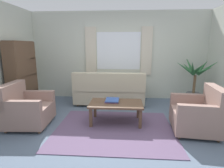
# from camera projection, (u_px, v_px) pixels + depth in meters

# --- Properties ---
(ground_plane) EXTENTS (6.24, 6.24, 0.00)m
(ground_plane) POSITION_uv_depth(u_px,v_px,m) (114.00, 129.00, 3.49)
(ground_plane) COLOR slate
(wall_back) EXTENTS (5.32, 0.12, 2.60)m
(wall_back) POSITION_uv_depth(u_px,v_px,m) (118.00, 56.00, 5.42)
(wall_back) COLOR beige
(wall_back) RESTS_ON ground_plane
(window_with_curtains) EXTENTS (1.98, 0.07, 1.40)m
(window_with_curtains) POSITION_uv_depth(u_px,v_px,m) (118.00, 51.00, 5.31)
(window_with_curtains) COLOR white
(area_rug) EXTENTS (2.28, 1.81, 0.01)m
(area_rug) POSITION_uv_depth(u_px,v_px,m) (114.00, 129.00, 3.49)
(area_rug) COLOR #604C6B
(area_rug) RESTS_ON ground_plane
(couch) EXTENTS (1.90, 0.82, 0.92)m
(couch) POSITION_uv_depth(u_px,v_px,m) (109.00, 91.00, 4.92)
(couch) COLOR #BCB293
(couch) RESTS_ON ground_plane
(armchair_left) EXTENTS (0.87, 0.88, 0.88)m
(armchair_left) POSITION_uv_depth(u_px,v_px,m) (26.00, 109.00, 3.60)
(armchair_left) COLOR gray
(armchair_left) RESTS_ON ground_plane
(armchair_right) EXTENTS (0.90, 0.92, 0.88)m
(armchair_right) POSITION_uv_depth(u_px,v_px,m) (199.00, 114.00, 3.33)
(armchair_right) COLOR gray
(armchair_right) RESTS_ON ground_plane
(coffee_table) EXTENTS (1.10, 0.64, 0.44)m
(coffee_table) POSITION_uv_depth(u_px,v_px,m) (116.00, 105.00, 3.73)
(coffee_table) COLOR brown
(coffee_table) RESTS_ON ground_plane
(book_stack_on_table) EXTENTS (0.29, 0.34, 0.04)m
(book_stack_on_table) POSITION_uv_depth(u_px,v_px,m) (112.00, 100.00, 3.81)
(book_stack_on_table) COLOR #7F478C
(book_stack_on_table) RESTS_ON coffee_table
(potted_plant) EXTENTS (1.09, 1.29, 1.32)m
(potted_plant) POSITION_uv_depth(u_px,v_px,m) (194.00, 83.00, 4.83)
(potted_plant) COLOR #56565B
(potted_plant) RESTS_ON ground_plane
(bookshelf) EXTENTS (0.30, 0.94, 1.72)m
(bookshelf) POSITION_uv_depth(u_px,v_px,m) (24.00, 75.00, 4.47)
(bookshelf) COLOR brown
(bookshelf) RESTS_ON ground_plane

